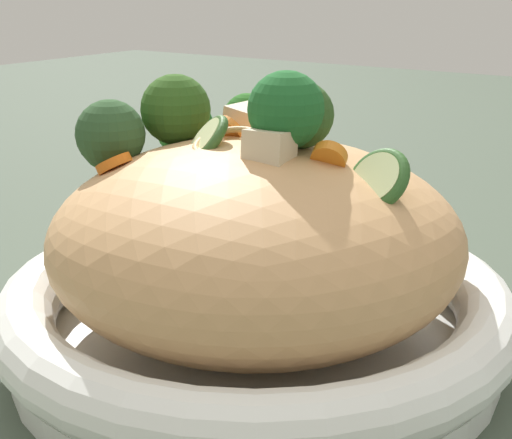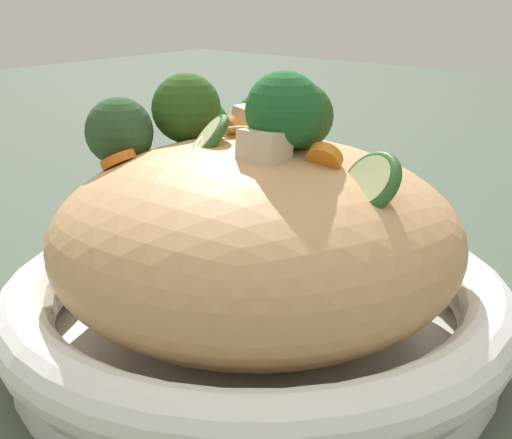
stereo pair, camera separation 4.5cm
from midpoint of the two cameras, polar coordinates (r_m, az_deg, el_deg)
name	(u,v)px [view 1 (the left image)]	position (r m, az deg, el deg)	size (l,w,h in m)	color
ground_plane	(256,348)	(0.48, -2.69, -10.05)	(3.00, 3.00, 0.00)	#435041
serving_bowl	(256,309)	(0.47, -2.74, -7.08)	(0.32, 0.32, 0.05)	white
noodle_heap	(256,238)	(0.45, -2.85, -1.47)	(0.26, 0.26, 0.13)	tan
broccoli_florets	(192,124)	(0.48, -7.69, 7.36)	(0.15, 0.19, 0.09)	#A2C270
carrot_coins	(232,146)	(0.46, -4.71, 5.68)	(0.14, 0.15, 0.04)	orange
zucchini_slices	(300,162)	(0.41, 0.36, 4.46)	(0.05, 0.15, 0.04)	beige
chicken_chunks	(259,132)	(0.47, -2.53, 6.81)	(0.10, 0.09, 0.03)	beige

